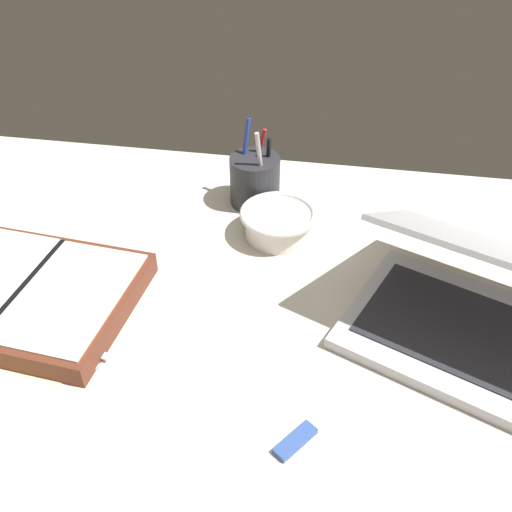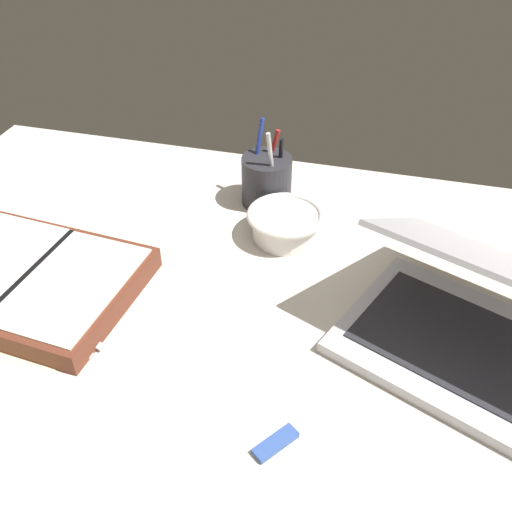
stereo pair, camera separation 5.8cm
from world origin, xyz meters
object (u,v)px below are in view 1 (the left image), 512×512
object	(u,v)px
planner	(27,295)
pen_cup	(255,180)
scissors	(59,334)
laptop	(486,310)
bowl	(278,222)

from	to	relation	value
planner	pen_cup	bearing A→B (deg)	54.37
planner	scissors	bearing A→B (deg)	-32.20
laptop	pen_cup	xyz separation A→B (cm)	(-37.88, 29.16, -0.15)
laptop	pen_cup	world-z (taller)	laptop
bowl	planner	distance (cm)	42.61
pen_cup	bowl	bearing A→B (deg)	-59.84
pen_cup	scissors	distance (cm)	45.59
bowl	scissors	xyz separation A→B (cm)	(-27.91, -29.52, -2.58)
scissors	laptop	bearing A→B (deg)	35.92
laptop	scissors	xyz separation A→B (cm)	(-59.89, -10.51, -4.65)
laptop	planner	distance (cm)	67.48
bowl	planner	xyz separation A→B (cm)	(-35.26, -23.91, -1.00)
bowl	planner	world-z (taller)	bowl
laptop	bowl	size ratio (longest dim) A/B	3.23
bowl	laptop	bearing A→B (deg)	-30.73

